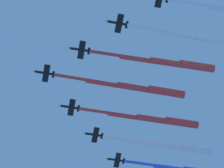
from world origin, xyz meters
The scene contains 5 objects.
jet_lead centered at (10.45, 4.55, 190.43)m, with size 66.05×30.30×4.20m.
jet_port_inner centered at (26.50, -6.43, 189.75)m, with size 62.33×27.41×4.10m.
jet_starboard_inner centered at (15.64, 22.57, 188.39)m, with size 63.11×28.35×4.21m.
jet_port_mid centered at (49.60, -12.74, 190.49)m, with size 69.47×31.63×4.10m.
jet_starboard_mid centered at (21.25, 41.63, 189.62)m, with size 60.83×27.96×4.14m.
Camera 1 is at (26.83, -133.72, -11.59)m, focal length 86.18 mm.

